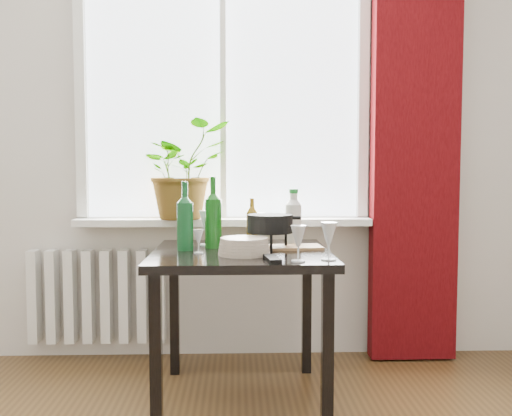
{
  "coord_description": "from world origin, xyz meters",
  "views": [
    {
      "loc": [
        0.08,
        -1.19,
        1.14
      ],
      "look_at": [
        0.17,
        1.55,
        0.95
      ],
      "focal_mm": 40.0,
      "sensor_mm": 36.0,
      "label": 1
    }
  ],
  "objects_px": {
    "radiator": "(98,296)",
    "potted_plant": "(183,170)",
    "wineglass_back_center": "(261,228)",
    "wineglass_front_left": "(198,241)",
    "wineglass_front_right": "(298,243)",
    "tv_remote": "(272,259)",
    "wineglass_back_left": "(206,227)",
    "table": "(241,269)",
    "fondue_pot": "(270,232)",
    "plate_stack": "(244,247)",
    "wine_bottle_left": "(185,215)",
    "cutting_board": "(295,247)",
    "cleaning_bottle": "(293,216)",
    "wineglass_far_right": "(329,241)",
    "bottle_amber": "(252,220)",
    "wine_bottle_right": "(213,211)"
  },
  "relations": [
    {
      "from": "wineglass_front_right",
      "to": "wineglass_back_left",
      "type": "xyz_separation_m",
      "value": [
        -0.42,
        0.54,
        0.01
      ]
    },
    {
      "from": "wineglass_back_center",
      "to": "potted_plant",
      "type": "bearing_deg",
      "value": 142.07
    },
    {
      "from": "radiator",
      "to": "tv_remote",
      "type": "height_order",
      "value": "tv_remote"
    },
    {
      "from": "radiator",
      "to": "wineglass_front_left",
      "type": "height_order",
      "value": "wineglass_front_left"
    },
    {
      "from": "wine_bottle_left",
      "to": "plate_stack",
      "type": "relative_size",
      "value": 1.42
    },
    {
      "from": "wine_bottle_right",
      "to": "radiator",
      "type": "bearing_deg",
      "value": 143.74
    },
    {
      "from": "radiator",
      "to": "wine_bottle_left",
      "type": "relative_size",
      "value": 2.35
    },
    {
      "from": "cleaning_bottle",
      "to": "fondue_pot",
      "type": "xyz_separation_m",
      "value": [
        -0.13,
        -0.18,
        -0.06
      ]
    },
    {
      "from": "potted_plant",
      "to": "wineglass_front_right",
      "type": "xyz_separation_m",
      "value": [
        0.57,
        -0.9,
        -0.31
      ]
    },
    {
      "from": "plate_stack",
      "to": "tv_remote",
      "type": "height_order",
      "value": "plate_stack"
    },
    {
      "from": "cleaning_bottle",
      "to": "wine_bottle_left",
      "type": "bearing_deg",
      "value": -161.17
    },
    {
      "from": "wineglass_back_center",
      "to": "wineglass_front_left",
      "type": "height_order",
      "value": "wineglass_back_center"
    },
    {
      "from": "wineglass_front_right",
      "to": "wineglass_far_right",
      "type": "xyz_separation_m",
      "value": [
        0.14,
        0.04,
        0.01
      ]
    },
    {
      "from": "table",
      "to": "fondue_pot",
      "type": "distance_m",
      "value": 0.23
    },
    {
      "from": "wine_bottle_left",
      "to": "cutting_board",
      "type": "height_order",
      "value": "wine_bottle_left"
    },
    {
      "from": "bottle_amber",
      "to": "wineglass_far_right",
      "type": "height_order",
      "value": "bottle_amber"
    },
    {
      "from": "radiator",
      "to": "potted_plant",
      "type": "relative_size",
      "value": 1.41
    },
    {
      "from": "table",
      "to": "bottle_amber",
      "type": "xyz_separation_m",
      "value": [
        0.06,
        0.26,
        0.21
      ]
    },
    {
      "from": "wineglass_back_center",
      "to": "plate_stack",
      "type": "height_order",
      "value": "wineglass_back_center"
    },
    {
      "from": "table",
      "to": "wineglass_far_right",
      "type": "height_order",
      "value": "wineglass_far_right"
    },
    {
      "from": "wineglass_front_right",
      "to": "tv_remote",
      "type": "xyz_separation_m",
      "value": [
        -0.11,
        0.03,
        -0.07
      ]
    },
    {
      "from": "radiator",
      "to": "potted_plant",
      "type": "bearing_deg",
      "value": -7.28
    },
    {
      "from": "table",
      "to": "wineglass_far_right",
      "type": "relative_size",
      "value": 5.0
    },
    {
      "from": "table",
      "to": "bottle_amber",
      "type": "distance_m",
      "value": 0.34
    },
    {
      "from": "radiator",
      "to": "potted_plant",
      "type": "distance_m",
      "value": 0.91
    },
    {
      "from": "wineglass_far_right",
      "to": "wineglass_back_left",
      "type": "relative_size",
      "value": 0.92
    },
    {
      "from": "wineglass_back_center",
      "to": "wineglass_front_left",
      "type": "relative_size",
      "value": 1.47
    },
    {
      "from": "wineglass_back_center",
      "to": "fondue_pot",
      "type": "xyz_separation_m",
      "value": [
        0.04,
        -0.19,
        0.0
      ]
    },
    {
      "from": "bottle_amber",
      "to": "wineglass_back_left",
      "type": "relative_size",
      "value": 1.32
    },
    {
      "from": "wine_bottle_right",
      "to": "wineglass_back_center",
      "type": "relative_size",
      "value": 2.15
    },
    {
      "from": "plate_stack",
      "to": "tv_remote",
      "type": "distance_m",
      "value": 0.21
    },
    {
      "from": "wineglass_back_left",
      "to": "plate_stack",
      "type": "distance_m",
      "value": 0.39
    },
    {
      "from": "tv_remote",
      "to": "radiator",
      "type": "bearing_deg",
      "value": 128.36
    },
    {
      "from": "wineglass_front_right",
      "to": "wineglass_front_left",
      "type": "height_order",
      "value": "wineglass_front_right"
    },
    {
      "from": "fondue_pot",
      "to": "tv_remote",
      "type": "relative_size",
      "value": 1.49
    },
    {
      "from": "wine_bottle_left",
      "to": "wineglass_front_left",
      "type": "height_order",
      "value": "wine_bottle_left"
    },
    {
      "from": "potted_plant",
      "to": "fondue_pot",
      "type": "relative_size",
      "value": 2.21
    },
    {
      "from": "wineglass_back_left",
      "to": "wineglass_far_right",
      "type": "bearing_deg",
      "value": -41.88
    },
    {
      "from": "plate_stack",
      "to": "cutting_board",
      "type": "distance_m",
      "value": 0.33
    },
    {
      "from": "table",
      "to": "cutting_board",
      "type": "bearing_deg",
      "value": 12.39
    },
    {
      "from": "wineglass_back_center",
      "to": "plate_stack",
      "type": "bearing_deg",
      "value": -104.14
    },
    {
      "from": "wineglass_back_center",
      "to": "wineglass_back_left",
      "type": "bearing_deg",
      "value": -174.7
    },
    {
      "from": "table",
      "to": "wine_bottle_left",
      "type": "xyz_separation_m",
      "value": [
        -0.27,
        0.02,
        0.26
      ]
    },
    {
      "from": "wine_bottle_left",
      "to": "potted_plant",
      "type": "bearing_deg",
      "value": 96.32
    },
    {
      "from": "bottle_amber",
      "to": "wineglass_back_center",
      "type": "height_order",
      "value": "bottle_amber"
    },
    {
      "from": "wineglass_back_left",
      "to": "cutting_board",
      "type": "xyz_separation_m",
      "value": [
        0.45,
        -0.14,
        -0.09
      ]
    },
    {
      "from": "wineglass_far_right",
      "to": "plate_stack",
      "type": "height_order",
      "value": "wineglass_far_right"
    },
    {
      "from": "potted_plant",
      "to": "wineglass_back_left",
      "type": "xyz_separation_m",
      "value": [
        0.15,
        -0.37,
        -0.3
      ]
    },
    {
      "from": "radiator",
      "to": "wine_bottle_left",
      "type": "height_order",
      "value": "wine_bottle_left"
    },
    {
      "from": "wineglass_far_right",
      "to": "wineglass_back_center",
      "type": "distance_m",
      "value": 0.59
    }
  ]
}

